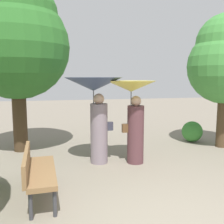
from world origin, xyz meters
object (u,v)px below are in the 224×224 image
person_left (95,99)px  park_bench (37,169)px  tree_mid_left (16,37)px  person_right (133,105)px

person_left → park_bench: bearing=144.6°
tree_mid_left → park_bench: bearing=-78.2°
person_right → park_bench: 2.69m
person_left → park_bench: person_left is taller
person_right → park_bench: bearing=126.4°
person_right → park_bench: size_ratio=1.28×
person_right → park_bench: (-2.10, -1.42, -0.87)m
tree_mid_left → person_left: bearing=-37.6°
person_left → tree_mid_left: tree_mid_left is taller
person_left → person_right: bearing=-99.9°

